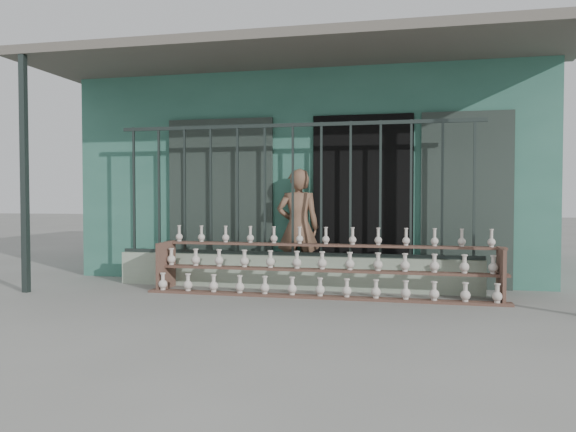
# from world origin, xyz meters

# --- Properties ---
(ground) EXTENTS (60.00, 60.00, 0.00)m
(ground) POSITION_xyz_m (0.00, 0.00, 0.00)
(ground) COLOR slate
(workshop_building) EXTENTS (7.40, 6.60, 3.21)m
(workshop_building) POSITION_xyz_m (0.00, 4.23, 1.62)
(workshop_building) COLOR #306757
(workshop_building) RESTS_ON ground
(parapet_wall) EXTENTS (5.00, 0.20, 0.45)m
(parapet_wall) POSITION_xyz_m (0.00, 1.30, 0.23)
(parapet_wall) COLOR #97A890
(parapet_wall) RESTS_ON ground
(security_fence) EXTENTS (5.00, 0.04, 1.80)m
(security_fence) POSITION_xyz_m (-0.00, 1.30, 1.35)
(security_fence) COLOR #283330
(security_fence) RESTS_ON parapet_wall
(shelf_rack) EXTENTS (4.50, 0.68, 0.85)m
(shelf_rack) POSITION_xyz_m (0.47, 0.88, 0.36)
(shelf_rack) COLOR brown
(shelf_rack) RESTS_ON ground
(elderly_woman) EXTENTS (0.66, 0.50, 1.64)m
(elderly_woman) POSITION_xyz_m (0.02, 1.57, 0.82)
(elderly_woman) COLOR brown
(elderly_woman) RESTS_ON ground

